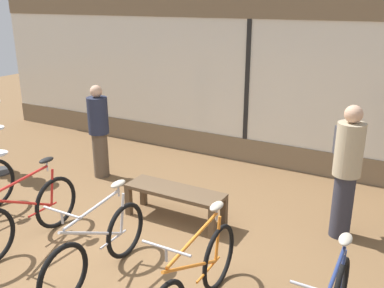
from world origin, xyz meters
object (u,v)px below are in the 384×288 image
customer_by_window (346,168)px  bicycle_right (195,281)px  customer_near_rack (99,130)px  display_bench (175,195)px  bicycle_center (98,247)px  bicycle_left (26,216)px

customer_by_window → bicycle_right: bearing=-112.3°
customer_near_rack → customer_by_window: size_ratio=0.92×
bicycle_right → display_bench: size_ratio=1.27×
customer_near_rack → customer_by_window: (3.99, -0.02, 0.11)m
bicycle_right → customer_near_rack: customer_near_rack is taller
bicycle_center → customer_by_window: size_ratio=0.96×
bicycle_center → customer_near_rack: 2.94m
bicycle_right → bicycle_center: bearing=178.9°
customer_near_rack → customer_by_window: 3.99m
customer_near_rack → display_bench: bearing=-20.5°
bicycle_right → customer_by_window: bearing=67.7°
bicycle_center → bicycle_right: bearing=-1.1°
bicycle_right → bicycle_left: bearing=177.2°
customer_near_rack → customer_by_window: bearing=-0.3°
bicycle_right → customer_by_window: (0.92, 2.23, 0.55)m
customer_near_rack → bicycle_right: bearing=-36.2°
bicycle_right → display_bench: 1.92m
bicycle_center → display_bench: (0.06, 1.51, 0.01)m
bicycle_center → customer_by_window: (2.13, 2.21, 0.57)m
customer_near_rack → customer_by_window: customer_by_window is taller
customer_near_rack → bicycle_center: bearing=-50.1°
bicycle_center → display_bench: bicycle_center is taller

